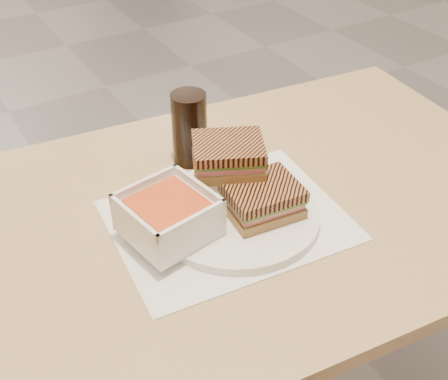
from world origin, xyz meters
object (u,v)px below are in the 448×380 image
main_table (219,258)px  cola_glass (190,128)px  plate (236,213)px  soup_bowl (168,217)px  panini_lower (262,199)px

main_table → cola_glass: (0.03, 0.16, 0.18)m
plate → cola_glass: bearing=84.9°
main_table → soup_bowl: 0.19m
panini_lower → cola_glass: (-0.02, 0.22, 0.03)m
soup_bowl → cola_glass: 0.23m
soup_bowl → panini_lower: bearing=-12.2°
soup_bowl → cola_glass: (0.14, 0.18, 0.02)m
plate → panini_lower: bearing=-35.7°
main_table → soup_bowl: (-0.11, -0.02, 0.16)m
plate → panini_lower: size_ratio=2.21×
cola_glass → plate: bearing=-95.1°
panini_lower → cola_glass: 0.22m
plate → cola_glass: cola_glass is taller
soup_bowl → plate: bearing=-4.3°
plate → main_table: bearing=114.1°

